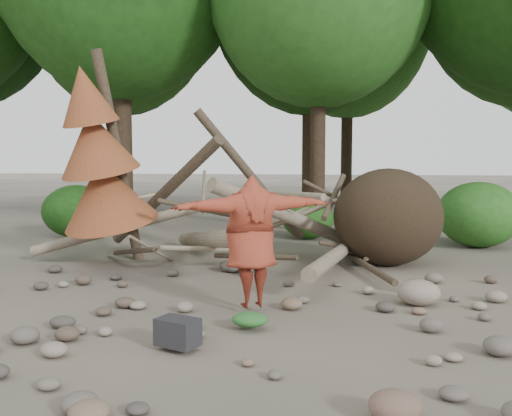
# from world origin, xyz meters

# --- Properties ---
(ground) EXTENTS (120.00, 120.00, 0.00)m
(ground) POSITION_xyz_m (0.00, 0.00, 0.00)
(ground) COLOR #514C44
(ground) RESTS_ON ground
(deadfall_pile) EXTENTS (8.55, 5.24, 3.30)m
(deadfall_pile) POSITION_xyz_m (2.02, 4.24, 0.95)
(deadfall_pile) COLOR #332619
(deadfall_pile) RESTS_ON ground
(dead_conifer) EXTENTS (2.06, 2.16, 4.35)m
(dead_conifer) POSITION_xyz_m (-3.12, 3.37, 2.11)
(dead_conifer) COLOR #4C3F30
(dead_conifer) RESTS_ON ground
(bush_left) EXTENTS (1.80, 1.80, 1.44)m
(bush_left) POSITION_xyz_m (-5.50, 7.20, 0.72)
(bush_left) COLOR #1B4913
(bush_left) RESTS_ON ground
(bush_mid) EXTENTS (1.40, 1.40, 1.12)m
(bush_mid) POSITION_xyz_m (0.80, 7.80, 0.56)
(bush_mid) COLOR #255D1A
(bush_mid) RESTS_ON ground
(bush_right) EXTENTS (2.00, 2.00, 1.60)m
(bush_right) POSITION_xyz_m (5.00, 7.00, 0.80)
(bush_right) COLOR #2E6E22
(bush_right) RESTS_ON ground
(frisbee_thrower) EXTENTS (2.78, 1.57, 1.88)m
(frisbee_thrower) POSITION_xyz_m (0.37, 0.48, 1.02)
(frisbee_thrower) COLOR maroon
(frisbee_thrower) RESTS_ON ground
(backpack) EXTENTS (0.55, 0.47, 0.31)m
(backpack) POSITION_xyz_m (-0.22, -1.27, 0.16)
(backpack) COLOR black
(backpack) RESTS_ON ground
(cloth_green) EXTENTS (0.48, 0.40, 0.18)m
(cloth_green) POSITION_xyz_m (0.48, -0.39, 0.09)
(cloth_green) COLOR #296327
(cloth_green) RESTS_ON ground
(cloth_orange) EXTENTS (0.29, 0.24, 0.11)m
(cloth_orange) POSITION_xyz_m (-0.18, -0.94, 0.05)
(cloth_orange) COLOR #C64722
(cloth_orange) RESTS_ON ground
(boulder_front_right) EXTENTS (0.45, 0.41, 0.27)m
(boulder_front_right) POSITION_xyz_m (2.08, -2.72, 0.14)
(boulder_front_right) COLOR brown
(boulder_front_right) RESTS_ON ground
(boulder_mid_right) EXTENTS (0.64, 0.57, 0.38)m
(boulder_mid_right) POSITION_xyz_m (2.80, 1.18, 0.19)
(boulder_mid_right) COLOR gray
(boulder_mid_right) RESTS_ON ground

